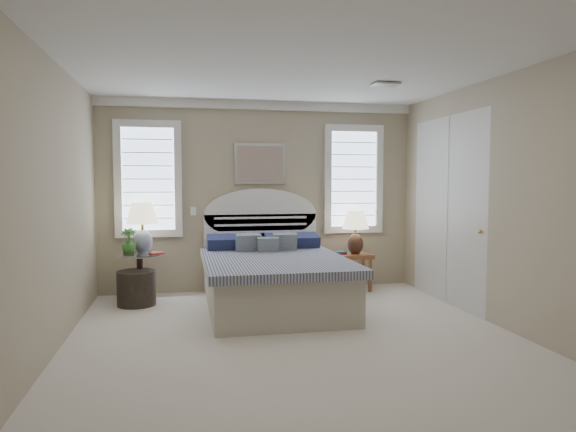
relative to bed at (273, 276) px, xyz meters
The scene contains 21 objects.
floor 1.51m from the bed, 90.00° to the right, with size 4.50×5.00×0.01m, color beige.
ceiling 2.74m from the bed, 90.00° to the right, with size 4.50×5.00×0.01m, color silver.
wall_back 1.42m from the bed, 90.00° to the left, with size 4.50×0.02×2.70m, color tan.
wall_left 2.85m from the bed, 147.06° to the right, with size 0.02×5.00×2.70m, color tan.
wall_right 2.85m from the bed, 32.94° to the right, with size 0.02×5.00×2.70m, color tan.
crown_molding 2.47m from the bed, 90.00° to the left, with size 4.50×0.08×0.12m, color white.
hvac_vent 2.67m from the bed, 28.73° to the right, with size 0.30×0.20×0.02m, color #B2B2B2.
switch_plate 1.59m from the bed, 132.76° to the left, with size 0.08×0.01×0.12m, color white.
window_left 2.22m from the bed, 146.59° to the left, with size 0.90×0.06×1.60m, color #C9DFFF.
window_right 2.12m from the bed, 36.14° to the left, with size 0.90×0.06×1.60m, color #C9DFFF.
painting 1.75m from the bed, 90.00° to the left, with size 0.74×0.04×0.58m, color silver.
closet_door 2.39m from the bed, ahead, with size 0.02×1.80×2.40m, color silver.
bed is the anchor object (origin of this frame).
side_table_left 1.75m from the bed, 160.26° to the left, with size 0.56×0.56×0.63m.
nightstand_right 1.47m from the bed, 28.03° to the left, with size 0.50×0.40×0.53m.
floor_pot 1.74m from the bed, 166.59° to the left, with size 0.48×0.48×0.44m, color black.
lamp_left 1.87m from the bed, 157.12° to the left, with size 0.53×0.53×0.67m.
lamp_right 1.58m from the bed, 27.29° to the left, with size 0.40×0.40×0.63m.
potted_plant 1.91m from the bed, 163.26° to the left, with size 0.19×0.19×0.34m, color #386F2C.
books_left 1.53m from the bed, 160.99° to the left, with size 0.20×0.17×0.02m.
books_right 1.30m from the bed, 31.29° to the left, with size 0.18×0.15×0.04m.
Camera 1 is at (-1.09, -4.81, 1.58)m, focal length 32.00 mm.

